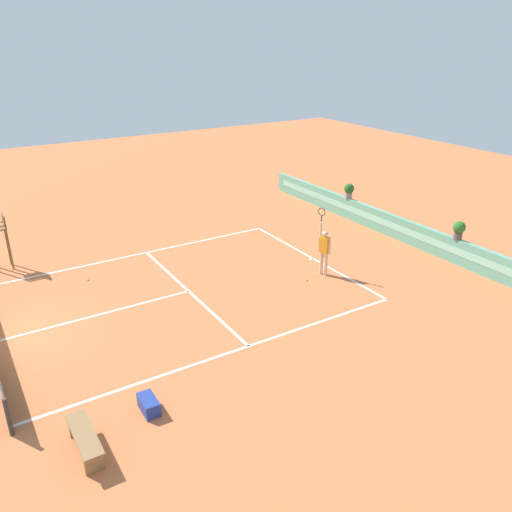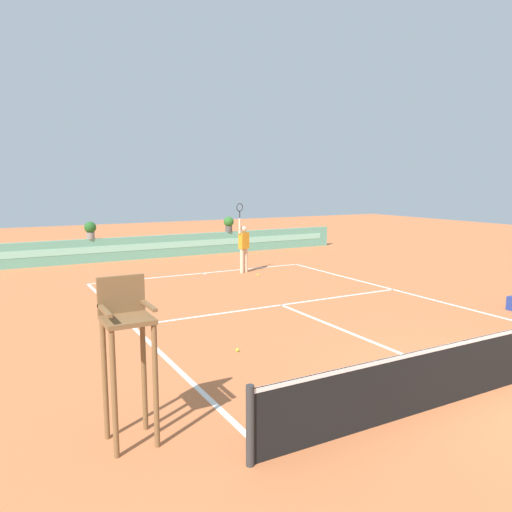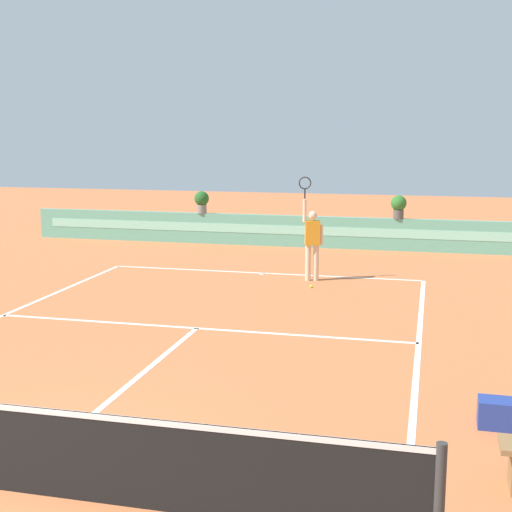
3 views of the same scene
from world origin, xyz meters
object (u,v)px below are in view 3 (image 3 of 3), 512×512
(tennis_ball_mid_court, at_px, (311,286))
(potted_plant_left, at_px, (202,201))
(tennis_player, at_px, (312,239))
(gear_bag, at_px, (507,414))
(potted_plant_right, at_px, (399,205))

(tennis_ball_mid_court, xyz_separation_m, potted_plant_left, (-4.65, 5.95, 1.38))
(tennis_player, distance_m, tennis_ball_mid_court, 1.33)
(gear_bag, bearing_deg, tennis_player, 114.84)
(gear_bag, height_order, tennis_player, tennis_player)
(tennis_ball_mid_court, distance_m, potted_plant_left, 7.68)
(gear_bag, xyz_separation_m, tennis_ball_mid_court, (-3.74, 7.51, -0.15))
(potted_plant_right, height_order, potted_plant_left, same)
(gear_bag, xyz_separation_m, potted_plant_left, (-8.39, 13.46, 1.23))
(gear_bag, distance_m, tennis_player, 9.26)
(tennis_player, xyz_separation_m, tennis_ball_mid_court, (0.13, -0.85, -1.02))
(gear_bag, distance_m, potted_plant_left, 15.91)
(tennis_player, height_order, potted_plant_right, tennis_player)
(tennis_ball_mid_court, bearing_deg, potted_plant_left, 128.04)
(tennis_ball_mid_court, bearing_deg, potted_plant_right, 73.87)
(tennis_player, height_order, potted_plant_left, tennis_player)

